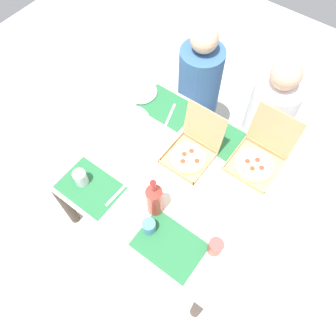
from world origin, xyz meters
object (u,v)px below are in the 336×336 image
diner_left_seat (198,96)px  diner_right_seat (263,130)px  plate_middle (132,120)px  cup_dark (215,247)px  plate_near_left (141,92)px  soda_bottle (154,199)px  cup_red (149,226)px  pizza_box_edge_far (258,157)px  cup_clear_left (81,178)px  pizza_box_corner_left (192,151)px  plate_far_right (118,157)px  cup_spare (235,210)px

diner_left_seat → diner_right_seat: 0.58m
plate_middle → cup_dark: (0.90, -0.40, 0.05)m
plate_near_left → soda_bottle: (0.61, -0.63, 0.12)m
cup_red → diner_right_seat: bearing=83.1°
pizza_box_edge_far → cup_clear_left: 1.05m
pizza_box_corner_left → soda_bottle: (0.04, -0.41, 0.09)m
cup_clear_left → diner_left_seat: (0.06, 1.16, -0.31)m
pizza_box_edge_far → plate_near_left: bearing=179.1°
pizza_box_corner_left → cup_dark: (0.43, -0.41, 0.01)m
pizza_box_corner_left → soda_bottle: soda_bottle is taller
soda_bottle → cup_dark: bearing=-0.0°
cup_clear_left → plate_middle: bearing=96.1°
plate_middle → cup_clear_left: 0.53m
plate_far_right → cup_dark: (0.78, -0.13, 0.04)m
plate_far_right → cup_dark: cup_dark is taller
pizza_box_edge_far → soda_bottle: size_ratio=1.03×
diner_left_seat → plate_far_right: bearing=-90.3°
plate_middle → diner_right_seat: bearing=42.8°
cup_red → cup_dark: size_ratio=0.80×
plate_near_left → diner_left_seat: diner_left_seat is taller
cup_red → plate_near_left: bearing=131.4°
pizza_box_edge_far → cup_dark: (0.08, -0.61, 0.01)m
cup_red → cup_dark: 0.36m
plate_far_right → diner_right_seat: 1.11m
plate_far_right → cup_dark: size_ratio=1.90×
cup_red → soda_bottle: bearing=112.5°
cup_dark → pizza_box_corner_left: bearing=136.2°
pizza_box_edge_far → pizza_box_corner_left: 0.40m
cup_spare → plate_far_right: bearing=-172.1°
cup_clear_left → plate_far_right: bearing=77.8°
plate_near_left → soda_bottle: size_ratio=0.69×
soda_bottle → cup_dark: 0.40m
pizza_box_edge_far → soda_bottle: (-0.31, -0.61, 0.08)m
pizza_box_edge_far → diner_left_seat: bearing=148.5°
soda_bottle → diner_right_seat: size_ratio=0.27×
soda_bottle → diner_left_seat: size_ratio=0.28×
soda_bottle → cup_spare: bearing=32.7°
pizza_box_corner_left → cup_clear_left: bearing=-127.4°
cup_clear_left → pizza_box_edge_far: bearing=44.2°
plate_middle → plate_near_left: plate_near_left is taller
diner_left_seat → plate_near_left: bearing=-118.1°
plate_near_left → cup_red: 0.99m
pizza_box_edge_far → plate_middle: size_ratio=1.44×
pizza_box_edge_far → soda_bottle: soda_bottle is taller
pizza_box_corner_left → cup_clear_left: (-0.41, -0.53, 0.01)m
pizza_box_edge_far → plate_far_right: pizza_box_edge_far is taller
plate_far_right → plate_near_left: (-0.21, 0.50, -0.00)m
pizza_box_corner_left → diner_right_seat: size_ratio=0.26×
cup_clear_left → cup_dark: cup_dark is taller
plate_near_left → diner_right_seat: size_ratio=0.19×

